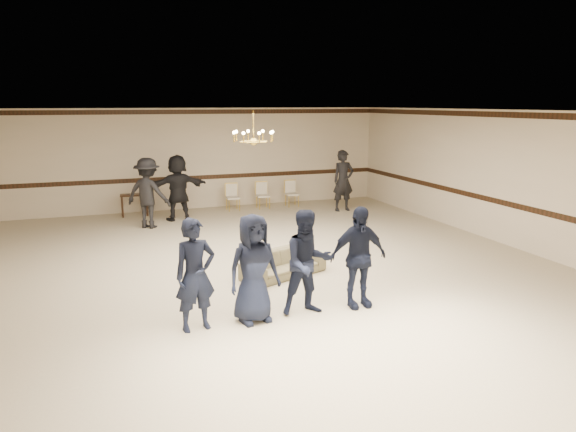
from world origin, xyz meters
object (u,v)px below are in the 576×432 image
Objects in this scene: adult_mid at (178,188)px; banquet_chair_left at (233,197)px; boy_a at (195,275)px; chandelier at (253,126)px; boy_d at (358,257)px; settee at (283,263)px; boy_c at (308,262)px; adult_left at (148,193)px; console_table at (135,205)px; boy_b at (254,268)px; banquet_chair_mid at (263,196)px; banquet_chair_right at (292,194)px; adult_right at (343,181)px.

banquet_chair_left is (1.82, 0.80, -0.54)m from adult_mid.
chandelier is at bearing 50.57° from boy_a.
banquet_chair_left is (-0.03, 8.51, -0.44)m from boy_d.
boy_c is at bearing -118.86° from settee.
adult_mid is 2.28× the size of banquet_chair_left.
adult_left is at bearing -148.06° from banquet_chair_left.
boy_a is 2.15× the size of console_table.
adult_mid is 2.40× the size of console_table.
boy_c is 0.99× the size of settee.
boy_b is 8.71m from banquet_chair_left.
boy_d is at bearing -9.75° from boy_a.
boy_c is at bearing -92.79° from banquet_chair_left.
settee is 7.21m from console_table.
banquet_chair_mid is at bearing 71.03° from chandelier.
banquet_chair_right is at bearing 51.50° from boy_a.
adult_right is at bearing 66.22° from boy_d.
adult_right is (5.10, -0.40, 0.00)m from adult_mid.
adult_mid is (0.85, 7.71, 0.10)m from boy_a.
chandelier reaches higher than banquet_chair_right.
adult_left and adult_mid have the same top height.
banquet_chair_right is (2.80, 5.23, -2.45)m from chandelier.
chandelier is at bearing -95.62° from banquet_chair_left.
banquet_chair_right is (1.97, 8.51, -0.44)m from boy_d.
banquet_chair_right is 5.00m from console_table.
boy_a reaches higher than settee.
adult_mid reaches higher than settee.
banquet_chair_mid is (2.77, 8.51, -0.44)m from boy_b.
adult_left is at bearing -161.05° from banquet_chair_right.
banquet_chair_left is at bearing -117.23° from adult_left.
banquet_chair_right is (1.00, 0.00, 0.00)m from banquet_chair_mid.
banquet_chair_mid is at bearing -169.71° from adult_mid.
banquet_chair_right is at bearing 77.14° from boy_d.
console_table is (-2.13, 8.71, -0.52)m from boy_c.
boy_c is 8.98m from console_table.
adult_left is (-0.95, 7.01, 0.10)m from boy_b.
banquet_chair_right is at bearing 61.85° from chandelier.
adult_left is 1.83m from console_table.
boy_a is at bearing 78.16° from adult_mid.
adult_mid is (-0.95, 7.71, 0.10)m from boy_c.
adult_mid is 2.06m from banquet_chair_left.
boy_d is 0.89× the size of adult_mid.
boy_c is 7.25m from adult_left.
console_table is at bearing 112.10° from chandelier.
banquet_chair_mid and banquet_chair_right have the same top height.
banquet_chair_mid is (1.87, 8.51, -0.44)m from boy_c.
boy_a and boy_d have the same top height.
boy_b is 7.08m from adult_left.
boy_a is at bearing -179.83° from boy_d.
console_table is at bearing 179.24° from banquet_chair_left.
chandelier reaches higher than settee.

